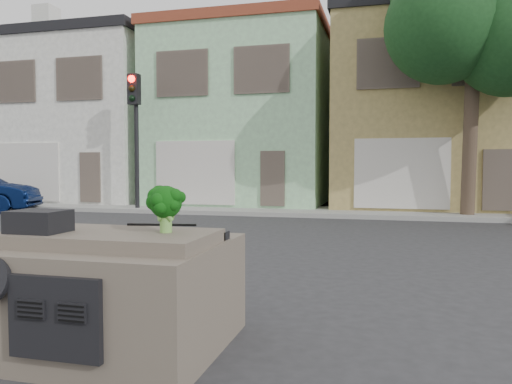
% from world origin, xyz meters
% --- Properties ---
extents(ground_plane, '(120.00, 120.00, 0.00)m').
position_xyz_m(ground_plane, '(0.00, 0.00, 0.00)').
color(ground_plane, '#303033').
rests_on(ground_plane, ground).
extents(sidewalk, '(40.00, 3.00, 0.15)m').
position_xyz_m(sidewalk, '(0.00, 10.50, 0.07)').
color(sidewalk, gray).
rests_on(sidewalk, ground).
extents(townhouse_white, '(7.20, 8.20, 7.55)m').
position_xyz_m(townhouse_white, '(-11.00, 14.50, 3.77)').
color(townhouse_white, silver).
rests_on(townhouse_white, ground).
extents(townhouse_mint, '(7.20, 8.20, 7.55)m').
position_xyz_m(townhouse_mint, '(-3.50, 14.50, 3.77)').
color(townhouse_mint, '#9FD7A2').
rests_on(townhouse_mint, ground).
extents(townhouse_tan, '(7.20, 8.20, 7.55)m').
position_xyz_m(townhouse_tan, '(4.00, 14.50, 3.77)').
color(townhouse_tan, tan).
rests_on(townhouse_tan, ground).
extents(traffic_signal, '(0.40, 0.40, 5.10)m').
position_xyz_m(traffic_signal, '(-6.50, 9.50, 2.55)').
color(traffic_signal, black).
rests_on(traffic_signal, ground).
extents(tree_near, '(4.40, 4.00, 8.50)m').
position_xyz_m(tree_near, '(5.00, 9.80, 4.25)').
color(tree_near, '#18401A').
rests_on(tree_near, ground).
extents(car_dashboard, '(2.00, 1.80, 1.12)m').
position_xyz_m(car_dashboard, '(0.00, -3.00, 0.56)').
color(car_dashboard, '#63584B').
rests_on(car_dashboard, ground).
extents(instrument_hump, '(0.48, 0.38, 0.20)m').
position_xyz_m(instrument_hump, '(-0.58, -3.35, 1.22)').
color(instrument_hump, black).
rests_on(instrument_hump, car_dashboard).
extents(wiper_arm, '(0.69, 0.15, 0.02)m').
position_xyz_m(wiper_arm, '(0.28, -2.62, 1.13)').
color(wiper_arm, black).
rests_on(wiper_arm, car_dashboard).
extents(broccoli, '(0.42, 0.42, 0.43)m').
position_xyz_m(broccoli, '(0.53, -3.07, 1.34)').
color(broccoli, '#0A3809').
rests_on(broccoli, car_dashboard).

